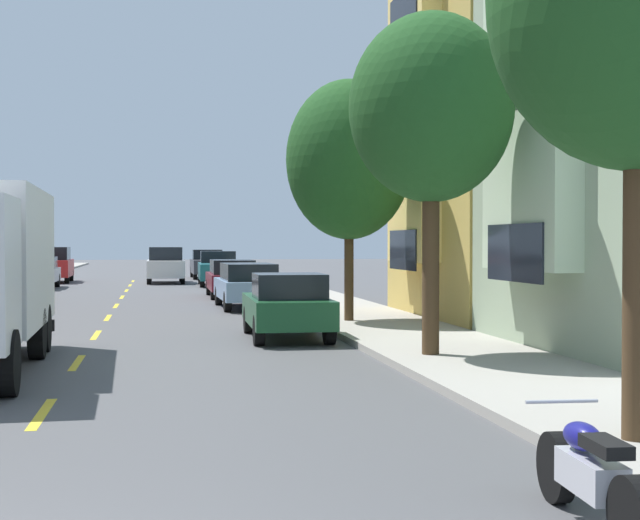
{
  "coord_description": "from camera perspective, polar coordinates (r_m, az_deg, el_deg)",
  "views": [
    {
      "loc": [
        1.5,
        -5.08,
        2.21
      ],
      "look_at": [
        7.26,
        27.59,
        1.55
      ],
      "focal_mm": 51.1,
      "sensor_mm": 36.0,
      "label": 1
    }
  ],
  "objects": [
    {
      "name": "parked_wagon_sky",
      "position": [
        30.29,
        -4.58,
        -1.52
      ],
      "size": [
        1.93,
        4.74,
        1.5
      ],
      "color": "#7A9EC6",
      "rests_on": "ground_plane"
    },
    {
      "name": "parked_suv_champagne",
      "position": [
        37.27,
        -18.97,
        -0.8
      ],
      "size": [
        2.01,
        4.82,
        1.93
      ],
      "color": "tan",
      "rests_on": "ground_plane"
    },
    {
      "name": "moving_white_sedan",
      "position": [
        49.53,
        -9.64,
        -0.29
      ],
      "size": [
        1.95,
        4.8,
        1.93
      ],
      "color": "silver",
      "rests_on": "ground_plane"
    },
    {
      "name": "ground_plane",
      "position": [
        35.18,
        -12.43,
        -2.48
      ],
      "size": [
        160.0,
        160.0,
        0.0
      ],
      "primitive_type": "plane",
      "color": "#4C4C4F"
    },
    {
      "name": "parked_pickup_charcoal",
      "position": [
        55.65,
        -7.02,
        -0.29
      ],
      "size": [
        2.06,
        5.32,
        1.73
      ],
      "color": "#333338",
      "rests_on": "ground_plane"
    },
    {
      "name": "street_tree_second",
      "position": [
        17.0,
        6.97,
        9.37
      ],
      "size": [
        3.02,
        3.02,
        6.27
      ],
      "color": "#47331E",
      "rests_on": "sidewalk_right"
    },
    {
      "name": "sidewalk_right",
      "position": [
        33.62,
        -0.38,
        -2.5
      ],
      "size": [
        3.2,
        120.0,
        0.14
      ],
      "primitive_type": "cube",
      "color": "#A39E93",
      "rests_on": "ground_plane"
    },
    {
      "name": "parked_motorcycle",
      "position": [
        7.47,
        16.59,
        -12.83
      ],
      "size": [
        0.62,
        2.05,
        0.9
      ],
      "color": "black",
      "rests_on": "ground_plane"
    },
    {
      "name": "parked_pickup_teal",
      "position": [
        46.41,
        -6.36,
        -0.57
      ],
      "size": [
        2.1,
        5.34,
        1.73
      ],
      "color": "#195B60",
      "rests_on": "ground_plane"
    },
    {
      "name": "lane_centerline_dashes",
      "position": [
        29.7,
        -12.88,
        -3.14
      ],
      "size": [
        0.14,
        47.2,
        0.01
      ],
      "color": "yellow",
      "rests_on": "ground_plane"
    },
    {
      "name": "street_tree_third",
      "position": [
        24.03,
        1.83,
        6.29
      ],
      "size": [
        3.32,
        3.32,
        6.34
      ],
      "color": "#47331E",
      "rests_on": "sidewalk_right"
    },
    {
      "name": "parked_wagon_silver",
      "position": [
        44.99,
        -17.32,
        -0.7
      ],
      "size": [
        1.89,
        4.73,
        1.5
      ],
      "color": "#B2B5BA",
      "rests_on": "ground_plane"
    },
    {
      "name": "parked_hatchback_forest",
      "position": [
        20.69,
        -2.06,
        -2.88
      ],
      "size": [
        1.81,
        4.03,
        1.5
      ],
      "color": "#194C28",
      "rests_on": "ground_plane"
    },
    {
      "name": "parked_wagon_burgundy",
      "position": [
        36.38,
        -5.56,
        -1.08
      ],
      "size": [
        1.83,
        4.7,
        1.5
      ],
      "color": "maroon",
      "rests_on": "ground_plane"
    },
    {
      "name": "parked_suv_red",
      "position": [
        51.63,
        -16.4,
        -0.26
      ],
      "size": [
        2.07,
        4.85,
        1.93
      ],
      "color": "#AD1E1E",
      "rests_on": "ground_plane"
    },
    {
      "name": "townhouse_third_mustard",
      "position": [
        27.68,
        17.28,
        7.98
      ],
      "size": [
        11.56,
        7.85,
        11.46
      ],
      "color": "tan",
      "rests_on": "ground_plane"
    }
  ]
}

